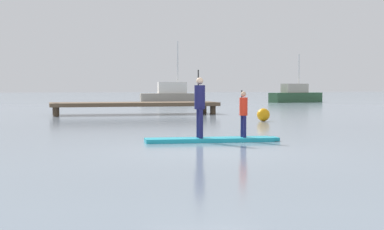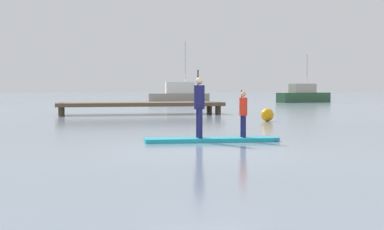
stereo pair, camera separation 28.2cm
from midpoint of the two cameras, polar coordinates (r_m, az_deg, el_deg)
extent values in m
plane|color=gray|center=(12.95, 1.91, -3.41)|extent=(240.00, 240.00, 0.00)
cube|color=#1E9EB2|center=(14.96, 2.15, -2.38)|extent=(3.25, 0.87, 0.10)
cube|color=#1E9EB2|center=(15.36, 8.23, -2.27)|extent=(0.27, 0.46, 0.09)
cylinder|color=#19194C|center=(15.04, 1.14, -0.78)|extent=(0.11, 0.11, 0.72)
cylinder|color=#19194C|center=(14.73, 1.35, -0.86)|extent=(0.11, 0.11, 0.72)
cylinder|color=#19194C|center=(14.86, 1.24, 1.71)|extent=(0.29, 0.29, 0.60)
sphere|color=beige|center=(14.86, 1.25, 3.27)|extent=(0.17, 0.17, 0.17)
cylinder|color=black|center=(15.07, 1.11, 1.09)|extent=(0.03, 0.03, 1.70)
cube|color=black|center=(15.11, 1.11, -1.80)|extent=(0.04, 0.14, 0.18)
cylinder|color=#19194C|center=(15.25, 5.33, -1.07)|extent=(0.08, 0.08, 0.55)
cylinder|color=#19194C|center=(15.01, 5.55, -1.13)|extent=(0.08, 0.08, 0.55)
cylinder|color=red|center=(15.10, 5.45, 0.81)|extent=(0.22, 0.22, 0.46)
sphere|color=tan|center=(15.10, 5.45, 2.00)|extent=(0.13, 0.13, 0.13)
cylinder|color=black|center=(15.28, 5.29, 0.14)|extent=(0.03, 0.03, 1.19)
cube|color=black|center=(15.31, 5.28, -1.75)|extent=(0.04, 0.14, 0.18)
cube|color=#2D5638|center=(52.18, 10.77, 1.66)|extent=(5.31, 2.81, 0.83)
cube|color=#B2AD9E|center=(52.07, 10.66, 2.54)|extent=(2.55, 1.69, 0.77)
cylinder|color=silver|center=(52.41, 11.06, 4.33)|extent=(0.12, 0.12, 2.52)
cube|color=#9E9384|center=(51.45, -1.16, 1.66)|extent=(5.32, 1.93, 0.77)
cube|color=white|center=(51.45, -1.03, 2.62)|extent=(2.50, 1.29, 0.97)
cylinder|color=silver|center=(51.56, -0.49, 5.12)|extent=(0.12, 0.12, 3.51)
cube|color=brown|center=(29.40, -4.75, 1.04)|extent=(8.12, 2.29, 0.18)
cylinder|color=#473828|center=(28.26, -12.07, 0.50)|extent=(0.28, 0.28, 0.60)
cylinder|color=#473828|center=(29.94, -12.12, 0.62)|extent=(0.28, 0.28, 0.60)
cylinder|color=#473828|center=(29.37, 2.77, 0.64)|extent=(0.28, 0.28, 0.60)
cylinder|color=#473828|center=(30.99, 1.92, 0.75)|extent=(0.28, 0.28, 0.60)
sphere|color=orange|center=(23.78, 7.53, 0.01)|extent=(0.51, 0.51, 0.51)
camera|label=1|loc=(0.14, -89.48, 0.03)|focal=55.89mm
camera|label=2|loc=(0.14, 90.52, -0.03)|focal=55.89mm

